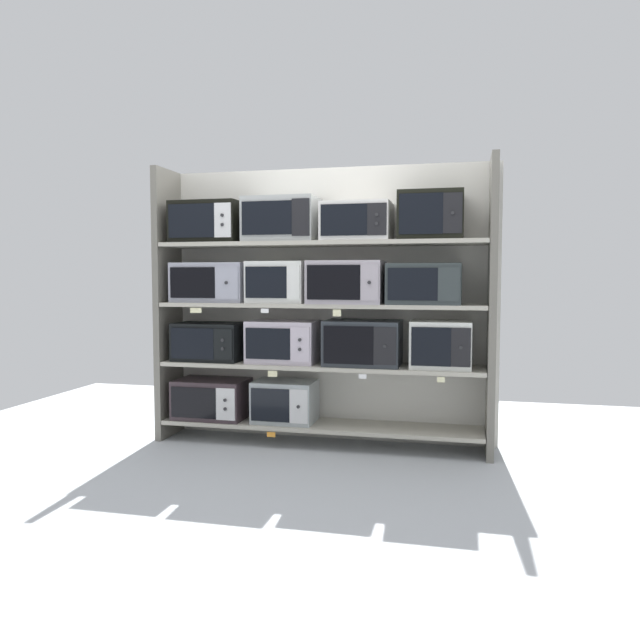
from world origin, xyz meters
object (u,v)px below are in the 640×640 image
Objects in this scene: microwave_3 at (283,342)px; microwave_10 at (209,223)px; microwave_8 at (347,282)px; microwave_2 at (210,341)px; microwave_9 at (424,284)px; microwave_1 at (285,401)px; microwave_5 at (441,344)px; microwave_7 at (279,282)px; microwave_6 at (212,282)px; microwave_11 at (282,220)px; microwave_4 at (363,343)px; microwave_12 at (357,222)px; microwave_13 at (431,216)px; microwave_0 at (212,398)px.

microwave_10 is at bearing -179.97° from microwave_3.
microwave_3 is 0.96× the size of microwave_8.
microwave_9 is (1.64, 0.00, 0.45)m from microwave_2.
microwave_8 is at bearing 0.00° from microwave_2.
microwave_9 is (1.05, -0.00, 0.44)m from microwave_3.
microwave_8 reaches higher than microwave_1.
microwave_8 is 1.03× the size of microwave_10.
microwave_10 is (-1.76, -0.00, 0.89)m from microwave_5.
microwave_7 is at bearing 179.99° from microwave_5.
microwave_6 is at bearing 180.00° from microwave_9.
microwave_11 is at bearing 179.99° from microwave_5.
microwave_4 is (0.59, -0.00, 0.46)m from microwave_1.
microwave_1 is 0.75m from microwave_2.
microwave_9 reaches higher than microwave_3.
microwave_4 is 0.88m from microwave_12.
microwave_13 reaches higher than microwave_7.
microwave_11 is (0.59, 0.00, 0.01)m from microwave_10.
microwave_3 is (0.58, 0.00, 0.46)m from microwave_0.
microwave_2 is 0.97× the size of microwave_8.
microwave_11 reaches higher than microwave_3.
microwave_13 reaches higher than microwave_6.
microwave_7 is at bearing 180.00° from microwave_9.
microwave_9 is 1.15m from microwave_11.
microwave_9 is at bearing 179.71° from microwave_13.
microwave_11 reaches higher than microwave_0.
microwave_1 is 0.88× the size of microwave_10.
microwave_1 is 0.89× the size of microwave_9.
microwave_12 reaches higher than microwave_2.
microwave_5 is 0.83× the size of microwave_9.
microwave_13 is at bearing -0.01° from microwave_6.
microwave_8 is (0.49, -0.00, 0.45)m from microwave_3.
microwave_12 is at bearing -0.01° from microwave_6.
microwave_11 is (-0.02, 0.00, 1.36)m from microwave_1.
microwave_8 reaches higher than microwave_5.
microwave_6 is at bearing 179.99° from microwave_12.
microwave_13 reaches higher than microwave_11.
microwave_3 is (0.59, 0.00, 0.01)m from microwave_2.
microwave_13 reaches higher than microwave_4.
microwave_3 is 0.94× the size of microwave_4.
microwave_1 is at bearing -1.02° from microwave_3.
microwave_12 is (0.07, -0.00, 0.43)m from microwave_8.
microwave_0 is at bearing 180.00° from microwave_8.
microwave_6 is (0.03, 0.00, 0.46)m from microwave_2.
microwave_8 is (-0.12, 0.00, 0.44)m from microwave_4.
microwave_6 reaches higher than microwave_9.
microwave_1 is 0.80× the size of microwave_6.
microwave_0 is at bearing 180.00° from microwave_12.
microwave_5 reaches higher than microwave_1.
microwave_6 is (0.01, 0.00, 0.90)m from microwave_0.
microwave_9 is (1.04, 0.00, 0.89)m from microwave_1.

